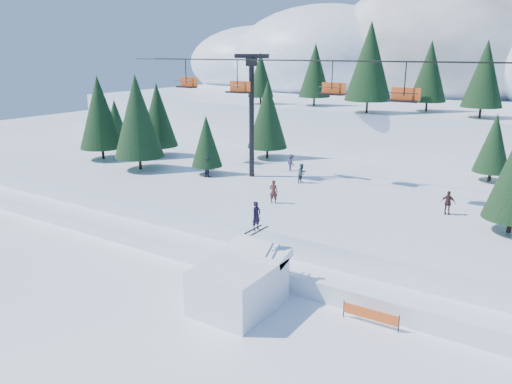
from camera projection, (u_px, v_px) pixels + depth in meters
The scene contains 10 objects.
ground at pixel (203, 322), 24.82m from camera, with size 160.00×160.00×0.00m, color white.
mid_shelf at pixel (348, 207), 39.00m from camera, with size 70.00×22.00×2.50m, color white.
berm at pixel (284, 258), 31.12m from camera, with size 70.00×6.00×1.10m, color white.
mountain_ridge at pixel (452, 71), 83.99m from camera, with size 119.00×61.52×26.46m.
jump_kicker at pixel (240, 284), 25.99m from camera, with size 3.60×4.90×5.44m.
chairlift at pixel (375, 104), 35.95m from camera, with size 46.00×3.21×10.28m.
conifer_stand at pixel (410, 137), 35.98m from camera, with size 63.06×16.57×9.97m.
distant_skiers at pixel (324, 177), 39.60m from camera, with size 27.68×10.49×1.71m.
banner_near at pixel (371, 315), 24.48m from camera, with size 2.86×0.11×0.90m.
banner_far at pixel (400, 304), 25.54m from camera, with size 2.82×0.51×0.90m.
Camera 1 is at (14.24, -17.10, 13.03)m, focal length 35.00 mm.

